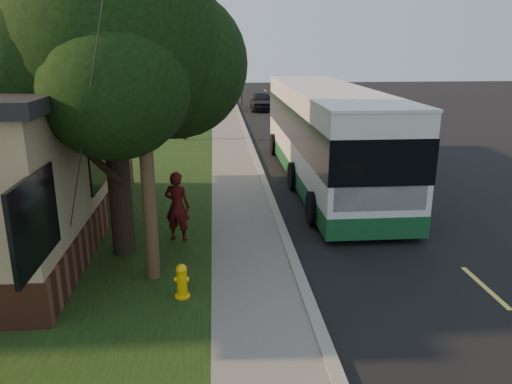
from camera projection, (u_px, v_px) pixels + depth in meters
ground at (305, 295)px, 10.65m from camera, size 120.00×120.00×0.00m
road at (358, 174)px, 20.52m from camera, size 8.00×80.00×0.01m
curb at (262, 174)px, 20.18m from camera, size 0.25×80.00×0.12m
sidewalk at (237, 175)px, 20.11m from camera, size 2.00×80.00×0.08m
grass_verge at (149, 177)px, 19.83m from camera, size 5.00×80.00×0.07m
fire_hydrant at (182, 281)px, 10.32m from camera, size 0.32×0.32×0.74m
utility_pole at (141, 70)px, 10.01m from camera, size 2.86×3.21×9.07m
leafy_tree at (111, 43)px, 11.37m from camera, size 6.30×6.00×7.80m
bare_tree_near at (183, 101)px, 26.94m from camera, size 1.38×1.21×4.31m
bare_tree_far at (199, 86)px, 38.49m from camera, size 1.38×1.21×4.03m
traffic_signal at (241, 68)px, 42.25m from camera, size 0.18×0.22×5.50m
transit_bus at (326, 132)px, 18.93m from camera, size 3.07×13.29×3.59m
skateboarder at (177, 206)px, 13.18m from camera, size 0.80×0.66×1.90m
dumpster at (72, 172)px, 18.01m from camera, size 1.85×1.68×1.33m
distant_car at (262, 101)px, 39.96m from camera, size 1.89×4.45×1.50m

